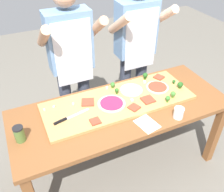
{
  "coord_description": "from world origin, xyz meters",
  "views": [
    {
      "loc": [
        -0.75,
        -1.45,
        2.12
      ],
      "look_at": [
        -0.04,
        0.11,
        0.82
      ],
      "focal_mm": 39.79,
      "sensor_mm": 36.0,
      "label": 1
    }
  ],
  "objects_px": {
    "pizza_whole_tomato_red": "(157,87)",
    "broccoli_floret_front_right": "(174,81)",
    "cheese_crumble_e": "(44,110)",
    "cook_left": "(71,59)",
    "broccoli_floret_front_mid": "(173,94)",
    "cheese_crumble_b": "(144,82)",
    "prep_table": "(121,116)",
    "broccoli_floret_front_left": "(113,85)",
    "cheese_crumble_d": "(73,104)",
    "broccoli_floret_back_right": "(180,85)",
    "chefs_knife": "(67,118)",
    "cheese_crumble_f": "(132,100)",
    "pizza_whole_white_garlic": "(131,90)",
    "pizza_slice_far_right": "(134,107)",
    "pizza_slice_center": "(159,77)",
    "flour_cup": "(179,113)",
    "cheese_crumble_c": "(107,87)",
    "sauce_jar": "(19,134)",
    "broccoli_floret_center_left": "(168,98)",
    "recipe_note": "(147,124)",
    "pizza_whole_beet_magenta": "(112,103)",
    "cheese_crumble_a": "(54,107)",
    "pizza_slice_near_left": "(95,121)",
    "pizza_slice_near_right": "(148,100)",
    "broccoli_floret_back_mid": "(117,90)",
    "pizza_slice_far_left": "(88,102)",
    "cook_right": "(136,45)"
  },
  "relations": [
    {
      "from": "pizza_whole_tomato_red",
      "to": "broccoli_floret_front_right",
      "type": "height_order",
      "value": "broccoli_floret_front_right"
    },
    {
      "from": "cheese_crumble_e",
      "to": "cook_left",
      "type": "bearing_deg",
      "value": 46.1
    },
    {
      "from": "broccoli_floret_front_mid",
      "to": "cheese_crumble_b",
      "type": "relative_size",
      "value": 2.92
    },
    {
      "from": "prep_table",
      "to": "broccoli_floret_front_left",
      "type": "xyz_separation_m",
      "value": [
        0.04,
        0.26,
        0.16
      ]
    },
    {
      "from": "cheese_crumble_d",
      "to": "pizza_whole_tomato_red",
      "type": "bearing_deg",
      "value": -6.44
    },
    {
      "from": "pizza_whole_tomato_red",
      "to": "cheese_crumble_b",
      "type": "height_order",
      "value": "cheese_crumble_b"
    },
    {
      "from": "pizza_whole_tomato_red",
      "to": "broccoli_floret_back_right",
      "type": "bearing_deg",
      "value": -26.3
    },
    {
      "from": "broccoli_floret_front_mid",
      "to": "broccoli_floret_front_right",
      "type": "xyz_separation_m",
      "value": [
        0.14,
        0.17,
        -0.01
      ]
    },
    {
      "from": "chefs_knife",
      "to": "broccoli_floret_front_right",
      "type": "relative_size",
      "value": 7.42
    },
    {
      "from": "cheese_crumble_b",
      "to": "cheese_crumble_f",
      "type": "distance_m",
      "value": 0.31
    },
    {
      "from": "cook_left",
      "to": "cheese_crumble_d",
      "type": "bearing_deg",
      "value": -107.84
    },
    {
      "from": "prep_table",
      "to": "pizza_whole_white_garlic",
      "type": "distance_m",
      "value": 0.26
    },
    {
      "from": "broccoli_floret_front_mid",
      "to": "pizza_slice_far_right",
      "type": "bearing_deg",
      "value": 177.75
    },
    {
      "from": "pizza_slice_center",
      "to": "flour_cup",
      "type": "height_order",
      "value": "flour_cup"
    },
    {
      "from": "broccoli_floret_front_left",
      "to": "flour_cup",
      "type": "height_order",
      "value": "flour_cup"
    },
    {
      "from": "broccoli_floret_front_mid",
      "to": "cheese_crumble_c",
      "type": "relative_size",
      "value": 3.27
    },
    {
      "from": "cheese_crumble_f",
      "to": "broccoli_floret_front_mid",
      "type": "bearing_deg",
      "value": -16.44
    },
    {
      "from": "broccoli_floret_front_left",
      "to": "sauce_jar",
      "type": "distance_m",
      "value": 0.92
    },
    {
      "from": "broccoli_floret_center_left",
      "to": "recipe_note",
      "type": "bearing_deg",
      "value": -153.48
    },
    {
      "from": "broccoli_floret_front_mid",
      "to": "cheese_crumble_c",
      "type": "height_order",
      "value": "broccoli_floret_front_mid"
    },
    {
      "from": "pizza_slice_far_right",
      "to": "broccoli_floret_front_left",
      "type": "distance_m",
      "value": 0.34
    },
    {
      "from": "pizza_whole_beet_magenta",
      "to": "cheese_crumble_b",
      "type": "distance_m",
      "value": 0.45
    },
    {
      "from": "pizza_whole_beet_magenta",
      "to": "cheese_crumble_d",
      "type": "relative_size",
      "value": 16.03
    },
    {
      "from": "recipe_note",
      "to": "prep_table",
      "type": "bearing_deg",
      "value": 108.82
    },
    {
      "from": "broccoli_floret_front_left",
      "to": "cheese_crumble_a",
      "type": "height_order",
      "value": "broccoli_floret_front_left"
    },
    {
      "from": "broccoli_floret_front_mid",
      "to": "broccoli_floret_back_right",
      "type": "relative_size",
      "value": 0.98
    },
    {
      "from": "prep_table",
      "to": "broccoli_floret_back_right",
      "type": "relative_size",
      "value": 29.05
    },
    {
      "from": "cook_left",
      "to": "pizza_slice_near_left",
      "type": "bearing_deg",
      "value": -93.46
    },
    {
      "from": "cheese_crumble_f",
      "to": "cook_left",
      "type": "distance_m",
      "value": 0.7
    },
    {
      "from": "pizza_whole_beet_magenta",
      "to": "cheese_crumble_f",
      "type": "relative_size",
      "value": 11.73
    },
    {
      "from": "broccoli_floret_front_mid",
      "to": "pizza_slice_near_right",
      "type": "bearing_deg",
      "value": 165.43
    },
    {
      "from": "pizza_whole_white_garlic",
      "to": "pizza_slice_center",
      "type": "distance_m",
      "value": 0.36
    },
    {
      "from": "pizza_whole_beet_magenta",
      "to": "broccoli_floret_center_left",
      "type": "height_order",
      "value": "broccoli_floret_center_left"
    },
    {
      "from": "pizza_whole_tomato_red",
      "to": "broccoli_floret_front_mid",
      "type": "relative_size",
      "value": 3.33
    },
    {
      "from": "broccoli_floret_back_right",
      "to": "cheese_crumble_d",
      "type": "height_order",
      "value": "broccoli_floret_back_right"
    },
    {
      "from": "broccoli_floret_front_right",
      "to": "pizza_slice_center",
      "type": "bearing_deg",
      "value": 114.9
    },
    {
      "from": "broccoli_floret_back_mid",
      "to": "flour_cup",
      "type": "distance_m",
      "value": 0.57
    },
    {
      "from": "cheese_crumble_b",
      "to": "pizza_slice_far_left",
      "type": "bearing_deg",
      "value": -174.11
    },
    {
      "from": "pizza_slice_near_right",
      "to": "cook_left",
      "type": "relative_size",
      "value": 0.06
    },
    {
      "from": "pizza_slice_center",
      "to": "cheese_crumble_f",
      "type": "height_order",
      "value": "cheese_crumble_f"
    },
    {
      "from": "pizza_slice_far_right",
      "to": "pizza_whole_beet_magenta",
      "type": "bearing_deg",
      "value": 140.45
    },
    {
      "from": "broccoli_floret_back_mid",
      "to": "broccoli_floret_front_right",
      "type": "xyz_separation_m",
      "value": [
        0.56,
        -0.08,
        -0.01
      ]
    },
    {
      "from": "pizza_whole_tomato_red",
      "to": "pizza_slice_near_left",
      "type": "relative_size",
      "value": 2.68
    },
    {
      "from": "pizza_slice_near_right",
      "to": "cheese_crumble_b",
      "type": "bearing_deg",
      "value": 65.78
    },
    {
      "from": "pizza_slice_near_left",
      "to": "broccoli_floret_center_left",
      "type": "relative_size",
      "value": 1.29
    },
    {
      "from": "flour_cup",
      "to": "cook_right",
      "type": "height_order",
      "value": "cook_right"
    },
    {
      "from": "pizza_whole_tomato_red",
      "to": "recipe_note",
      "type": "xyz_separation_m",
      "value": [
        -0.32,
        -0.36,
        -0.03
      ]
    },
    {
      "from": "cheese_crumble_f",
      "to": "sauce_jar",
      "type": "height_order",
      "value": "sauce_jar"
    },
    {
      "from": "broccoli_floret_front_mid",
      "to": "cheese_crumble_e",
      "type": "bearing_deg",
      "value": 164.36
    },
    {
      "from": "broccoli_floret_back_mid",
      "to": "sauce_jar",
      "type": "bearing_deg",
      "value": -167.44
    }
  ]
}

